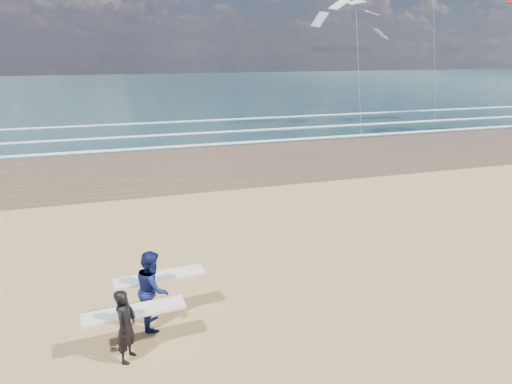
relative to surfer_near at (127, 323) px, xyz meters
name	(u,v)px	position (x,y,z in m)	size (l,w,h in m)	color
wet_sand_strip	(430,146)	(20.94, 17.29, -0.84)	(220.00, 12.00, 0.01)	brown
ocean	(233,87)	(20.94, 71.29, -0.84)	(220.00, 100.00, 0.02)	#1A383B
foam_breakers	(357,123)	(20.94, 27.39, -0.80)	(220.00, 11.70, 0.05)	white
surfer_near	(127,323)	(0.00, 0.00, 0.00)	(2.23, 1.05, 1.65)	black
surfer_far	(153,288)	(0.65, 1.14, 0.12)	(2.24, 1.20, 1.92)	#0D184C
kite_1	(358,46)	(19.38, 25.38, 5.80)	(6.77, 4.84, 11.37)	slate
kite_5	(434,40)	(31.84, 32.14, 6.47)	(4.69, 4.62, 14.15)	slate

